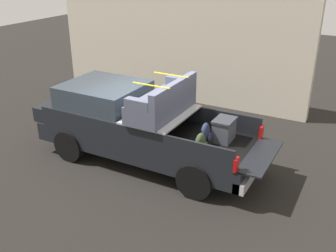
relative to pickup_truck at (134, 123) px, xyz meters
name	(u,v)px	position (x,y,z in m)	size (l,w,h in m)	color
ground_plane	(147,161)	(-0.37, 0.00, -0.97)	(40.00, 40.00, 0.00)	black
pickup_truck	(134,123)	(0.00, 0.00, 0.00)	(6.05, 2.06, 2.23)	black
building_facade	(176,47)	(1.25, -4.64, 0.88)	(9.41, 0.36, 3.69)	beige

